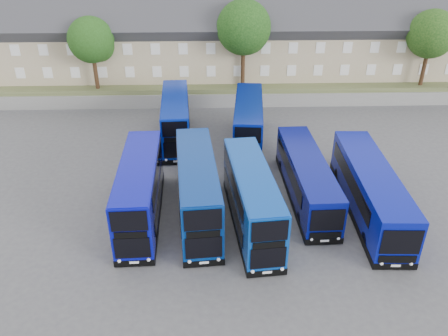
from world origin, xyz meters
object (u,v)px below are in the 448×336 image
dd_front_left (140,192)px  coach_east_a (306,179)px  tree_east (432,36)px  dd_front_mid (197,190)px  tree_mid (245,30)px  tree_west (93,41)px

dd_front_left → coach_east_a: bearing=8.6°
tree_east → dd_front_mid: bearing=-138.5°
tree_mid → tree_east: size_ratio=1.12×
dd_front_mid → coach_east_a: dd_front_mid is taller
tree_west → tree_mid: tree_mid is taller
tree_west → tree_east: (36.00, 0.00, 0.34)m
dd_front_mid → tree_east: (24.72, 21.89, 5.30)m
tree_west → tree_east: bearing=0.0°
dd_front_mid → tree_mid: tree_mid is taller
tree_west → dd_front_left: bearing=-71.2°
tree_mid → tree_east: bearing=-1.4°
coach_east_a → dd_front_left: bearing=-170.7°
dd_front_left → tree_east: bearing=35.3°
dd_front_left → tree_mid: tree_mid is taller
dd_front_left → tree_mid: size_ratio=1.15×
tree_west → tree_mid: 16.04m
tree_east → dd_front_left: bearing=-142.6°
coach_east_a → dd_front_mid: bearing=-165.5°
coach_east_a → tree_mid: 21.42m
dd_front_mid → coach_east_a: (7.82, 2.22, -0.54)m
tree_west → tree_mid: (16.00, 0.50, 1.02)m
dd_front_left → dd_front_mid: (3.83, -0.02, 0.06)m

